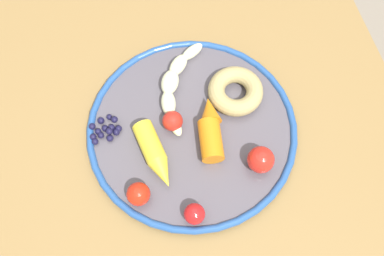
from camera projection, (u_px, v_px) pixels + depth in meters
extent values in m
plane|color=gray|center=(198.00, 214.00, 1.39)|extent=(6.00, 6.00, 0.00)
cube|color=olive|center=(202.00, 123.00, 0.74)|extent=(1.15, 0.71, 0.03)
cube|color=olive|center=(64.00, 42.00, 1.26)|extent=(0.05, 0.05, 0.70)
cube|color=olive|center=(254.00, 8.00, 1.31)|extent=(0.05, 0.05, 0.70)
cylinder|color=#514C55|center=(192.00, 129.00, 0.71)|extent=(0.34, 0.34, 0.01)
torus|color=#255095|center=(192.00, 128.00, 0.71)|extent=(0.36, 0.36, 0.01)
ellipsoid|color=beige|center=(192.00, 52.00, 0.76)|extent=(0.04, 0.05, 0.02)
ellipsoid|color=beige|center=(178.00, 65.00, 0.75)|extent=(0.05, 0.05, 0.02)
ellipsoid|color=beige|center=(170.00, 82.00, 0.73)|extent=(0.06, 0.05, 0.03)
ellipsoid|color=beige|center=(168.00, 103.00, 0.71)|extent=(0.05, 0.03, 0.02)
ellipsoid|color=beige|center=(174.00, 124.00, 0.70)|extent=(0.05, 0.03, 0.02)
cylinder|color=orange|center=(214.00, 140.00, 0.68)|extent=(0.07, 0.04, 0.04)
cone|color=orange|center=(209.00, 109.00, 0.70)|extent=(0.05, 0.04, 0.04)
cylinder|color=yellow|center=(150.00, 143.00, 0.68)|extent=(0.07, 0.05, 0.03)
cone|color=yellow|center=(163.00, 174.00, 0.66)|extent=(0.05, 0.04, 0.03)
torus|color=tan|center=(236.00, 91.00, 0.72)|extent=(0.13, 0.13, 0.03)
sphere|color=#191638|center=(101.00, 121.00, 0.71)|extent=(0.01, 0.01, 0.01)
sphere|color=#191638|center=(109.00, 117.00, 0.71)|extent=(0.01, 0.01, 0.01)
sphere|color=#191638|center=(101.00, 137.00, 0.70)|extent=(0.01, 0.01, 0.01)
sphere|color=#191638|center=(119.00, 129.00, 0.70)|extent=(0.01, 0.01, 0.01)
sphere|color=#191638|center=(93.00, 136.00, 0.70)|extent=(0.01, 0.01, 0.01)
sphere|color=#191638|center=(112.00, 127.00, 0.70)|extent=(0.01, 0.01, 0.01)
sphere|color=#191638|center=(95.00, 142.00, 0.69)|extent=(0.01, 0.01, 0.01)
sphere|color=#191638|center=(105.00, 128.00, 0.70)|extent=(0.01, 0.01, 0.01)
sphere|color=#191638|center=(92.00, 126.00, 0.70)|extent=(0.01, 0.01, 0.01)
sphere|color=#191638|center=(110.00, 138.00, 0.70)|extent=(0.01, 0.01, 0.01)
sphere|color=#191638|center=(98.00, 131.00, 0.70)|extent=(0.01, 0.01, 0.01)
sphere|color=#191638|center=(117.00, 134.00, 0.70)|extent=(0.01, 0.01, 0.01)
sphere|color=#191638|center=(115.00, 120.00, 0.70)|extent=(0.01, 0.01, 0.01)
sphere|color=#191638|center=(109.00, 130.00, 0.69)|extent=(0.01, 0.01, 0.01)
sphere|color=red|center=(261.00, 160.00, 0.66)|extent=(0.04, 0.04, 0.04)
sphere|color=red|center=(194.00, 214.00, 0.63)|extent=(0.03, 0.03, 0.03)
sphere|color=red|center=(173.00, 121.00, 0.70)|extent=(0.03, 0.03, 0.03)
sphere|color=red|center=(138.00, 194.00, 0.64)|extent=(0.04, 0.04, 0.04)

